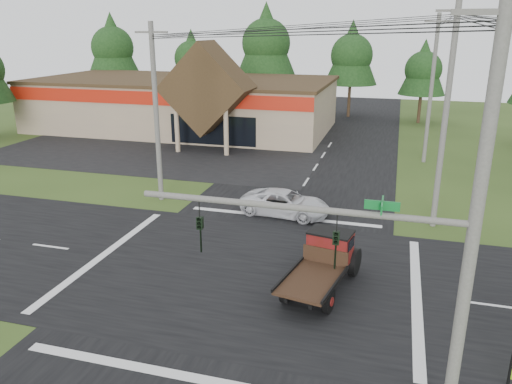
% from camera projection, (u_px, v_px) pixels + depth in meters
% --- Properties ---
extents(ground, '(120.00, 120.00, 0.00)m').
position_uv_depth(ground, '(248.00, 273.00, 21.60)').
color(ground, '#2C4117').
rests_on(ground, ground).
extents(road_ns, '(12.00, 120.00, 0.02)m').
position_uv_depth(road_ns, '(248.00, 273.00, 21.60)').
color(road_ns, black).
rests_on(road_ns, ground).
extents(road_ew, '(120.00, 12.00, 0.02)m').
position_uv_depth(road_ew, '(248.00, 273.00, 21.60)').
color(road_ew, black).
rests_on(road_ew, ground).
extents(parking_apron, '(28.00, 14.00, 0.02)m').
position_uv_depth(parking_apron, '(155.00, 152.00, 42.60)').
color(parking_apron, black).
rests_on(parking_apron, ground).
extents(cvs_building, '(30.40, 18.20, 9.19)m').
position_uv_depth(cvs_building, '(185.00, 102.00, 51.83)').
color(cvs_building, tan).
rests_on(cvs_building, ground).
extents(traffic_signal_mast, '(8.12, 0.24, 7.00)m').
position_uv_depth(traffic_signal_mast, '(390.00, 279.00, 11.86)').
color(traffic_signal_mast, '#595651').
rests_on(traffic_signal_mast, ground).
extents(utility_pole_nr, '(2.00, 0.30, 11.00)m').
position_uv_depth(utility_pole_nr, '(473.00, 240.00, 11.05)').
color(utility_pole_nr, '#595651').
rests_on(utility_pole_nr, ground).
extents(utility_pole_nw, '(2.00, 0.30, 10.50)m').
position_uv_depth(utility_pole_nw, '(156.00, 113.00, 29.31)').
color(utility_pole_nw, '#595651').
rests_on(utility_pole_nw, ground).
extents(utility_pole_ne, '(2.00, 0.30, 11.50)m').
position_uv_depth(utility_pole_ne, '(445.00, 117.00, 25.01)').
color(utility_pole_ne, '#595651').
rests_on(utility_pole_ne, ground).
extents(utility_pole_n, '(2.00, 0.30, 11.20)m').
position_uv_depth(utility_pole_n, '(431.00, 89.00, 37.85)').
color(utility_pole_n, '#595651').
rests_on(utility_pole_n, ground).
extents(tree_row_a, '(6.72, 6.72, 12.12)m').
position_uv_depth(tree_row_a, '(112.00, 45.00, 63.43)').
color(tree_row_a, '#332316').
rests_on(tree_row_a, ground).
extents(tree_row_b, '(5.60, 5.60, 10.10)m').
position_uv_depth(tree_row_b, '(192.00, 57.00, 63.08)').
color(tree_row_b, '#332316').
rests_on(tree_row_b, ground).
extents(tree_row_c, '(7.28, 7.28, 13.13)m').
position_uv_depth(tree_row_c, '(266.00, 41.00, 58.95)').
color(tree_row_c, '#332316').
rests_on(tree_row_c, ground).
extents(tree_row_d, '(6.16, 6.16, 11.11)m').
position_uv_depth(tree_row_d, '(352.00, 53.00, 57.69)').
color(tree_row_d, '#332316').
rests_on(tree_row_d, ground).
extents(tree_row_e, '(5.04, 5.04, 9.09)m').
position_uv_depth(tree_row_e, '(424.00, 68.00, 54.21)').
color(tree_row_e, '#332316').
rests_on(tree_row_e, ground).
extents(antique_flatbed_truck, '(2.95, 5.53, 2.19)m').
position_uv_depth(antique_flatbed_truck, '(321.00, 265.00, 19.96)').
color(antique_flatbed_truck, '#4F120B').
rests_on(antique_flatbed_truck, ground).
extents(white_pickup, '(5.28, 2.95, 1.39)m').
position_uv_depth(white_pickup, '(285.00, 203.00, 28.20)').
color(white_pickup, silver).
rests_on(white_pickup, ground).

